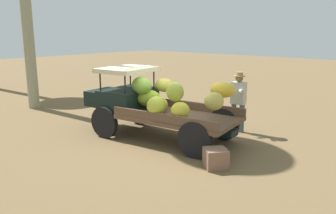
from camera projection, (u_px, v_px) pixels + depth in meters
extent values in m
plane|color=brown|center=(162.00, 138.00, 9.35)|extent=(60.00, 60.00, 0.00)
cube|color=black|center=(165.00, 122.00, 9.15)|extent=(4.02, 1.01, 0.16)
cylinder|color=black|center=(104.00, 122.00, 9.28)|extent=(0.87, 0.26, 0.86)
cylinder|color=black|center=(140.00, 111.00, 10.59)|extent=(0.87, 0.26, 0.86)
cylinder|color=black|center=(195.00, 140.00, 7.79)|extent=(0.87, 0.26, 0.86)
cylinder|color=black|center=(223.00, 124.00, 9.10)|extent=(0.87, 0.26, 0.86)
cube|color=brown|center=(179.00, 118.00, 8.87)|extent=(3.22, 2.13, 0.10)
cube|color=brown|center=(162.00, 118.00, 8.18)|extent=(2.98, 0.51, 0.22)
cube|color=brown|center=(194.00, 106.00, 9.49)|extent=(2.98, 0.51, 0.22)
cube|color=black|center=(128.00, 98.00, 9.70)|extent=(1.31, 1.66, 0.55)
cube|color=black|center=(105.00, 97.00, 10.19)|extent=(0.85, 1.15, 0.44)
cylinder|color=black|center=(100.00, 81.00, 9.29)|extent=(0.04, 0.04, 0.55)
cylinder|color=black|center=(130.00, 76.00, 10.34)|extent=(0.04, 0.04, 0.55)
cylinder|color=black|center=(125.00, 84.00, 8.82)|extent=(0.04, 0.04, 0.55)
cylinder|color=black|center=(154.00, 78.00, 9.88)|extent=(0.04, 0.04, 0.55)
cube|color=beige|center=(128.00, 70.00, 9.52)|extent=(1.43, 1.68, 0.12)
ellipsoid|color=yellow|center=(222.00, 90.00, 8.72)|extent=(0.76, 0.67, 0.51)
ellipsoid|color=#98BA2E|center=(149.00, 98.00, 9.22)|extent=(0.84, 0.78, 0.54)
ellipsoid|color=#AABB42|center=(175.00, 92.00, 8.37)|extent=(0.58, 0.56, 0.54)
ellipsoid|color=gold|center=(164.00, 85.00, 9.59)|extent=(0.72, 0.73, 0.50)
ellipsoid|color=gold|center=(156.00, 106.00, 8.44)|extent=(0.74, 0.80, 0.66)
ellipsoid|color=#CBB952|center=(214.00, 101.00, 8.20)|extent=(0.74, 0.73, 0.55)
ellipsoid|color=gold|center=(159.00, 105.00, 9.20)|extent=(0.73, 0.74, 0.53)
ellipsoid|color=#85B53C|center=(142.00, 86.00, 9.17)|extent=(0.81, 0.76, 0.62)
ellipsoid|color=gold|center=(180.00, 111.00, 8.19)|extent=(0.47, 0.49, 0.43)
cylinder|color=#4E596C|center=(242.00, 118.00, 9.79)|extent=(0.15, 0.15, 0.82)
cylinder|color=#4E596C|center=(233.00, 117.00, 9.94)|extent=(0.15, 0.15, 0.82)
cube|color=#B9B8A4|center=(239.00, 93.00, 9.71)|extent=(0.42, 0.27, 0.63)
cylinder|color=#B9B8A4|center=(241.00, 91.00, 9.55)|extent=(0.35, 0.36, 0.10)
cylinder|color=#B9B8A4|center=(234.00, 90.00, 9.67)|extent=(0.30, 0.39, 0.10)
sphere|color=olive|center=(239.00, 78.00, 9.61)|extent=(0.22, 0.22, 0.22)
cylinder|color=#957D4A|center=(239.00, 76.00, 9.60)|extent=(0.34, 0.34, 0.02)
cylinder|color=#957D4A|center=(239.00, 74.00, 9.59)|extent=(0.20, 0.20, 0.10)
cube|color=#815F4B|center=(216.00, 158.00, 7.29)|extent=(0.65, 0.65, 0.42)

